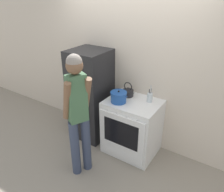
{
  "coord_description": "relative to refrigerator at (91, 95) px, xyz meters",
  "views": [
    {
      "loc": [
        1.63,
        -2.95,
        2.46
      ],
      "look_at": [
        0.01,
        -0.47,
        1.0
      ],
      "focal_mm": 35.0,
      "sensor_mm": 36.0,
      "label": 1
    }
  ],
  "objects": [
    {
      "name": "ground_plane",
      "position": [
        0.54,
        0.31,
        -0.79
      ],
      "size": [
        14.0,
        14.0,
        0.0
      ],
      "primitive_type": "plane",
      "color": "gray"
    },
    {
      "name": "wall_back",
      "position": [
        0.54,
        0.34,
        0.48
      ],
      "size": [
        10.0,
        0.06,
        2.55
      ],
      "color": "beige",
      "rests_on": "ground_plane"
    },
    {
      "name": "refrigerator",
      "position": [
        0.0,
        0.0,
        0.0
      ],
      "size": [
        0.61,
        0.64,
        1.59
      ],
      "color": "black",
      "rests_on": "ground_plane"
    },
    {
      "name": "stove_range",
      "position": [
        0.84,
        -0.04,
        -0.33
      ],
      "size": [
        0.82,
        0.69,
        0.92
      ],
      "color": "white",
      "rests_on": "ground_plane"
    },
    {
      "name": "dutch_oven_pot",
      "position": [
        0.66,
        -0.15,
        0.21
      ],
      "size": [
        0.29,
        0.25,
        0.19
      ],
      "color": "#1E4C9E",
      "rests_on": "stove_range"
    },
    {
      "name": "tea_kettle",
      "position": [
        0.67,
        0.11,
        0.19
      ],
      "size": [
        0.23,
        0.18,
        0.23
      ],
      "color": "black",
      "rests_on": "stove_range"
    },
    {
      "name": "utensil_jar",
      "position": [
        1.04,
        0.12,
        0.2
      ],
      "size": [
        0.08,
        0.08,
        0.27
      ],
      "color": "silver",
      "rests_on": "stove_range"
    },
    {
      "name": "person",
      "position": [
        0.45,
        -0.82,
        0.22
      ],
      "size": [
        0.39,
        0.44,
        1.78
      ],
      "rotation": [
        0.0,
        0.0,
        1.12
      ],
      "color": "#38425B",
      "rests_on": "ground_plane"
    }
  ]
}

